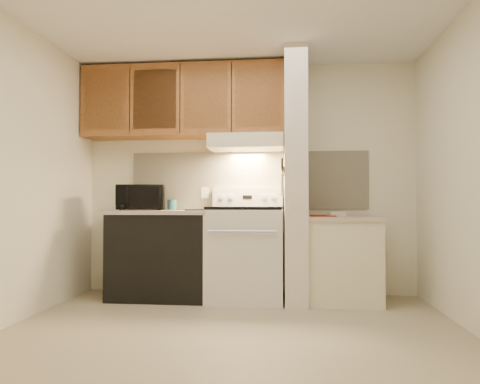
# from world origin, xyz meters

# --- Properties ---
(floor) EXTENTS (3.60, 3.60, 0.00)m
(floor) POSITION_xyz_m (0.00, 0.00, 0.00)
(floor) COLOR tan
(floor) RESTS_ON ground
(ceiling) EXTENTS (3.60, 3.60, 0.00)m
(ceiling) POSITION_xyz_m (0.00, 0.00, 2.50)
(ceiling) COLOR white
(ceiling) RESTS_ON wall_back
(wall_back) EXTENTS (3.60, 2.50, 0.02)m
(wall_back) POSITION_xyz_m (0.00, 1.50, 1.25)
(wall_back) COLOR #F0EACB
(wall_back) RESTS_ON floor
(wall_left) EXTENTS (0.02, 3.00, 2.50)m
(wall_left) POSITION_xyz_m (-1.80, 0.00, 1.25)
(wall_left) COLOR #F0EACB
(wall_left) RESTS_ON floor
(backsplash) EXTENTS (2.60, 0.02, 0.63)m
(backsplash) POSITION_xyz_m (0.00, 1.49, 1.24)
(backsplash) COLOR #ECE4C4
(backsplash) RESTS_ON wall_back
(range_body) EXTENTS (0.76, 0.65, 0.92)m
(range_body) POSITION_xyz_m (0.00, 1.16, 0.46)
(range_body) COLOR silver
(range_body) RESTS_ON floor
(oven_window) EXTENTS (0.50, 0.01, 0.30)m
(oven_window) POSITION_xyz_m (0.00, 0.84, 0.50)
(oven_window) COLOR black
(oven_window) RESTS_ON range_body
(oven_handle) EXTENTS (0.65, 0.02, 0.02)m
(oven_handle) POSITION_xyz_m (0.00, 0.80, 0.72)
(oven_handle) COLOR silver
(oven_handle) RESTS_ON range_body
(cooktop) EXTENTS (0.74, 0.64, 0.03)m
(cooktop) POSITION_xyz_m (0.00, 1.16, 0.94)
(cooktop) COLOR black
(cooktop) RESTS_ON range_body
(range_backguard) EXTENTS (0.76, 0.08, 0.20)m
(range_backguard) POSITION_xyz_m (0.00, 1.44, 1.05)
(range_backguard) COLOR silver
(range_backguard) RESTS_ON range_body
(range_display) EXTENTS (0.10, 0.01, 0.04)m
(range_display) POSITION_xyz_m (0.00, 1.40, 1.05)
(range_display) COLOR black
(range_display) RESTS_ON range_backguard
(range_knob_left_outer) EXTENTS (0.05, 0.02, 0.05)m
(range_knob_left_outer) POSITION_xyz_m (-0.28, 1.40, 1.05)
(range_knob_left_outer) COLOR silver
(range_knob_left_outer) RESTS_ON range_backguard
(range_knob_left_inner) EXTENTS (0.05, 0.02, 0.05)m
(range_knob_left_inner) POSITION_xyz_m (-0.18, 1.40, 1.05)
(range_knob_left_inner) COLOR silver
(range_knob_left_inner) RESTS_ON range_backguard
(range_knob_right_inner) EXTENTS (0.05, 0.02, 0.05)m
(range_knob_right_inner) POSITION_xyz_m (0.18, 1.40, 1.05)
(range_knob_right_inner) COLOR silver
(range_knob_right_inner) RESTS_ON range_backguard
(range_knob_right_outer) EXTENTS (0.05, 0.02, 0.05)m
(range_knob_right_outer) POSITION_xyz_m (0.28, 1.40, 1.05)
(range_knob_right_outer) COLOR silver
(range_knob_right_outer) RESTS_ON range_backguard
(dishwasher_front) EXTENTS (1.00, 0.63, 0.87)m
(dishwasher_front) POSITION_xyz_m (-0.88, 1.17, 0.43)
(dishwasher_front) COLOR black
(dishwasher_front) RESTS_ON floor
(left_countertop) EXTENTS (1.04, 0.67, 0.04)m
(left_countertop) POSITION_xyz_m (-0.88, 1.17, 0.89)
(left_countertop) COLOR #C5B19E
(left_countertop) RESTS_ON dishwasher_front
(spoon_rest) EXTENTS (0.22, 0.13, 0.01)m
(spoon_rest) POSITION_xyz_m (-0.48, 0.97, 0.92)
(spoon_rest) COLOR black
(spoon_rest) RESTS_ON left_countertop
(teal_jar) EXTENTS (0.11, 0.11, 0.11)m
(teal_jar) POSITION_xyz_m (-0.83, 1.39, 0.97)
(teal_jar) COLOR #2A646A
(teal_jar) RESTS_ON left_countertop
(outlet) EXTENTS (0.08, 0.01, 0.12)m
(outlet) POSITION_xyz_m (-0.48, 1.48, 1.10)
(outlet) COLOR beige
(outlet) RESTS_ON backsplash
(microwave) EXTENTS (0.54, 0.42, 0.26)m
(microwave) POSITION_xyz_m (-1.10, 1.15, 1.04)
(microwave) COLOR black
(microwave) RESTS_ON left_countertop
(partition_pillar) EXTENTS (0.22, 0.70, 2.50)m
(partition_pillar) POSITION_xyz_m (0.51, 1.15, 1.25)
(partition_pillar) COLOR beige
(partition_pillar) RESTS_ON floor
(pillar_trim) EXTENTS (0.01, 0.70, 0.04)m
(pillar_trim) POSITION_xyz_m (0.39, 1.15, 1.30)
(pillar_trim) COLOR #985C2D
(pillar_trim) RESTS_ON partition_pillar
(knife_strip) EXTENTS (0.02, 0.42, 0.04)m
(knife_strip) POSITION_xyz_m (0.39, 1.10, 1.32)
(knife_strip) COLOR black
(knife_strip) RESTS_ON partition_pillar
(knife_blade_a) EXTENTS (0.01, 0.03, 0.16)m
(knife_blade_a) POSITION_xyz_m (0.38, 0.95, 1.22)
(knife_blade_a) COLOR silver
(knife_blade_a) RESTS_ON knife_strip
(knife_handle_a) EXTENTS (0.02, 0.02, 0.10)m
(knife_handle_a) POSITION_xyz_m (0.38, 0.94, 1.37)
(knife_handle_a) COLOR black
(knife_handle_a) RESTS_ON knife_strip
(knife_blade_b) EXTENTS (0.01, 0.04, 0.18)m
(knife_blade_b) POSITION_xyz_m (0.38, 1.01, 1.21)
(knife_blade_b) COLOR silver
(knife_blade_b) RESTS_ON knife_strip
(knife_handle_b) EXTENTS (0.02, 0.02, 0.10)m
(knife_handle_b) POSITION_xyz_m (0.38, 1.01, 1.37)
(knife_handle_b) COLOR black
(knife_handle_b) RESTS_ON knife_strip
(knife_blade_c) EXTENTS (0.01, 0.04, 0.20)m
(knife_blade_c) POSITION_xyz_m (0.38, 1.09, 1.20)
(knife_blade_c) COLOR silver
(knife_blade_c) RESTS_ON knife_strip
(knife_handle_c) EXTENTS (0.02, 0.02, 0.10)m
(knife_handle_c) POSITION_xyz_m (0.38, 1.09, 1.37)
(knife_handle_c) COLOR black
(knife_handle_c) RESTS_ON knife_strip
(knife_blade_d) EXTENTS (0.01, 0.04, 0.16)m
(knife_blade_d) POSITION_xyz_m (0.38, 1.17, 1.22)
(knife_blade_d) COLOR silver
(knife_blade_d) RESTS_ON knife_strip
(knife_handle_d) EXTENTS (0.02, 0.02, 0.10)m
(knife_handle_d) POSITION_xyz_m (0.38, 1.19, 1.37)
(knife_handle_d) COLOR black
(knife_handle_d) RESTS_ON knife_strip
(knife_blade_e) EXTENTS (0.01, 0.04, 0.18)m
(knife_blade_e) POSITION_xyz_m (0.38, 1.25, 1.21)
(knife_blade_e) COLOR silver
(knife_blade_e) RESTS_ON knife_strip
(knife_handle_e) EXTENTS (0.02, 0.02, 0.10)m
(knife_handle_e) POSITION_xyz_m (0.38, 1.27, 1.37)
(knife_handle_e) COLOR black
(knife_handle_e) RESTS_ON knife_strip
(oven_mitt) EXTENTS (0.03, 0.09, 0.23)m
(oven_mitt) POSITION_xyz_m (0.38, 1.32, 1.18)
(oven_mitt) COLOR slate
(oven_mitt) RESTS_ON partition_pillar
(right_cab_base) EXTENTS (0.70, 0.60, 0.81)m
(right_cab_base) POSITION_xyz_m (0.97, 1.15, 0.40)
(right_cab_base) COLOR beige
(right_cab_base) RESTS_ON floor
(right_countertop) EXTENTS (0.74, 0.64, 0.04)m
(right_countertop) POSITION_xyz_m (0.97, 1.15, 0.83)
(right_countertop) COLOR #C5B19E
(right_countertop) RESTS_ON right_cab_base
(red_folder) EXTENTS (0.25, 0.34, 0.01)m
(red_folder) POSITION_xyz_m (0.79, 1.25, 0.86)
(red_folder) COLOR #921F07
(red_folder) RESTS_ON right_countertop
(white_box) EXTENTS (0.19, 0.15, 0.04)m
(white_box) POSITION_xyz_m (0.92, 1.24, 0.87)
(white_box) COLOR white
(white_box) RESTS_ON right_countertop
(range_hood) EXTENTS (0.78, 0.44, 0.15)m
(range_hood) POSITION_xyz_m (0.00, 1.28, 1.62)
(range_hood) COLOR beige
(range_hood) RESTS_ON upper_cabinets
(hood_lip) EXTENTS (0.78, 0.04, 0.06)m
(hood_lip) POSITION_xyz_m (0.00, 1.07, 1.58)
(hood_lip) COLOR beige
(hood_lip) RESTS_ON range_hood
(upper_cabinets) EXTENTS (2.18, 0.33, 0.77)m
(upper_cabinets) POSITION_xyz_m (-0.69, 1.32, 2.08)
(upper_cabinets) COLOR #985C2D
(upper_cabinets) RESTS_ON wall_back
(cab_door_a) EXTENTS (0.46, 0.01, 0.63)m
(cab_door_a) POSITION_xyz_m (-1.51, 1.17, 2.08)
(cab_door_a) COLOR #985C2D
(cab_door_a) RESTS_ON upper_cabinets
(cab_gap_a) EXTENTS (0.01, 0.01, 0.73)m
(cab_gap_a) POSITION_xyz_m (-1.23, 1.16, 2.08)
(cab_gap_a) COLOR black
(cab_gap_a) RESTS_ON upper_cabinets
(cab_door_b) EXTENTS (0.46, 0.01, 0.63)m
(cab_door_b) POSITION_xyz_m (-0.96, 1.17, 2.08)
(cab_door_b) COLOR #985C2D
(cab_door_b) RESTS_ON upper_cabinets
(cab_gap_b) EXTENTS (0.01, 0.01, 0.73)m
(cab_gap_b) POSITION_xyz_m (-0.69, 1.16, 2.08)
(cab_gap_b) COLOR black
(cab_gap_b) RESTS_ON upper_cabinets
(cab_door_c) EXTENTS (0.46, 0.01, 0.63)m
(cab_door_c) POSITION_xyz_m (-0.42, 1.17, 2.08)
(cab_door_c) COLOR #985C2D
(cab_door_c) RESTS_ON upper_cabinets
(cab_gap_c) EXTENTS (0.01, 0.01, 0.73)m
(cab_gap_c) POSITION_xyz_m (-0.14, 1.16, 2.08)
(cab_gap_c) COLOR black
(cab_gap_c) RESTS_ON upper_cabinets
(cab_door_d) EXTENTS (0.46, 0.01, 0.63)m
(cab_door_d) POSITION_xyz_m (0.13, 1.17, 2.08)
(cab_door_d) COLOR #985C2D
(cab_door_d) RESTS_ON upper_cabinets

